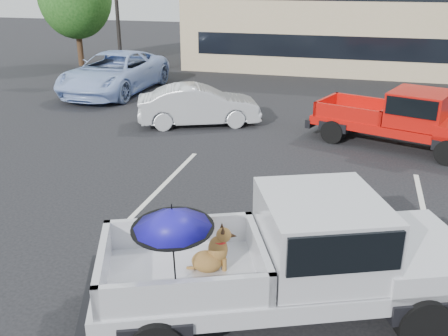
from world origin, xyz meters
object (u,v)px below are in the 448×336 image
Objects in this scene: silver_pickup at (303,252)px; red_pickup at (412,117)px; blue_suv at (114,73)px; silver_sedan at (199,105)px.

red_pickup is (2.08, 8.60, -0.11)m from silver_pickup.
red_pickup is 12.64m from blue_suv.
silver_sedan is at bearing -35.59° from blue_suv.
silver_pickup is 16.29m from blue_suv.
red_pickup is at bearing -19.73° from blue_suv.
blue_suv is at bearing 30.50° from silver_sedan.
silver_pickup is at bearing -84.23° from red_pickup.
silver_pickup is 8.85m from red_pickup.
silver_pickup is at bearing -176.30° from silver_sedan.
silver_pickup is 0.97× the size of blue_suv.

